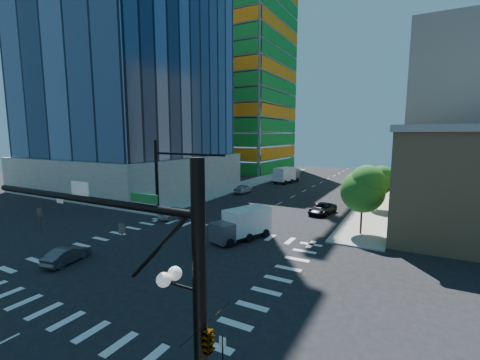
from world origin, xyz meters
The scene contains 16 objects.
ground centered at (0.00, 0.00, 0.00)m, with size 160.00×160.00×0.00m, color black.
road_markings centered at (0.00, 0.00, 0.01)m, with size 20.00×20.00×0.01m, color silver.
sidewalk_ne centered at (12.50, 40.00, 0.07)m, with size 5.00×60.00×0.15m, color gray.
sidewalk_nw centered at (-12.50, 40.00, 0.07)m, with size 5.00×60.00×0.15m, color gray.
construction_building centered at (-27.41, 61.93, 24.61)m, with size 25.16×34.50×70.60m.
signal_mast_se centered at (10.60, -11.50, 5.01)m, with size 10.51×2.48×9.00m.
signal_mast_nw centered at (-10.00, 11.50, 5.49)m, with size 10.20×0.40×9.00m.
tree_south centered at (12.63, 13.90, 4.69)m, with size 4.16×4.16×6.82m.
tree_north centered at (12.93, 25.90, 3.99)m, with size 3.54×3.52×5.78m.
no_parking_sign centered at (10.70, -9.00, 1.38)m, with size 0.30×0.06×2.20m.
car_nb_far centered at (7.02, 20.75, 0.68)m, with size 2.27×4.93×1.37m, color black.
car_sb_near centered at (-7.57, 10.51, 0.68)m, with size 1.90×4.67×1.36m, color silver.
car_sb_mid centered at (-8.50, 29.01, 0.75)m, with size 1.77×4.39×1.50m, color #ADAFB5.
car_sb_cross centered at (-6.34, -4.10, 0.62)m, with size 1.31×3.75×1.24m, color #454549.
box_truck_near centered at (2.76, 7.07, 1.27)m, with size 4.12×5.95×2.87m.
box_truck_far centered at (-6.11, 43.88, 1.43)m, with size 3.68×6.55×3.24m.
Camera 1 is at (16.58, -18.48, 9.73)m, focal length 24.00 mm.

